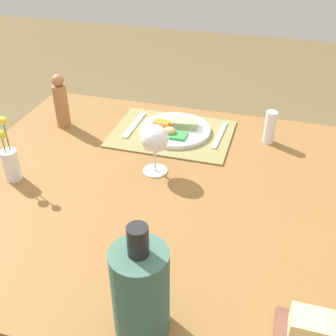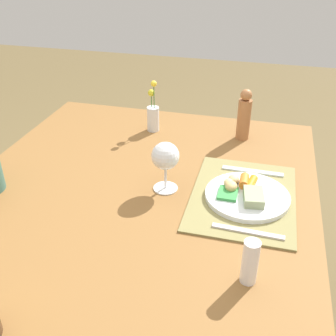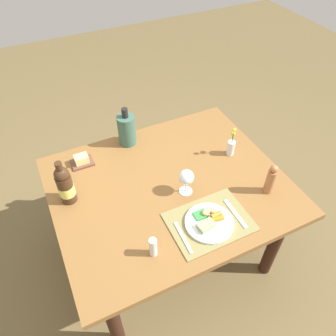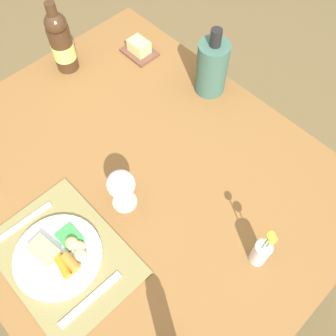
{
  "view_description": "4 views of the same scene",
  "coord_description": "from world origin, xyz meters",
  "px_view_note": "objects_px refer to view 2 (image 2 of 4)",
  "views": [
    {
      "loc": [
        -0.28,
        0.94,
        1.44
      ],
      "look_at": [
        0.02,
        -0.07,
        0.73
      ],
      "focal_mm": 45.4,
      "sensor_mm": 36.0,
      "label": 1
    },
    {
      "loc": [
        -0.94,
        -0.35,
        1.39
      ],
      "look_at": [
        0.06,
        -0.09,
        0.78
      ],
      "focal_mm": 42.94,
      "sensor_mm": 36.0,
      "label": 2
    },
    {
      "loc": [
        -0.54,
        -1.11,
        2.07
      ],
      "look_at": [
        0.01,
        0.05,
        0.79
      ],
      "focal_mm": 34.58,
      "sensor_mm": 36.0,
      "label": 3
    },
    {
      "loc": [
        0.51,
        -0.33,
        1.73
      ],
      "look_at": [
        0.1,
        0.06,
        0.78
      ],
      "focal_mm": 39.62,
      "sensor_mm": 36.0,
      "label": 4
    }
  ],
  "objects_px": {
    "flower_vase": "(153,115)",
    "pepper_mill": "(244,116)",
    "knife": "(253,171)",
    "dinner_plate": "(246,194)",
    "fork": "(248,231)",
    "salt_shaker": "(250,262)",
    "dining_table": "(135,221)",
    "wine_glass": "(165,157)"
  },
  "relations": [
    {
      "from": "dinner_plate",
      "to": "pepper_mill",
      "type": "bearing_deg",
      "value": 6.98
    },
    {
      "from": "flower_vase",
      "to": "dinner_plate",
      "type": "bearing_deg",
      "value": -134.26
    },
    {
      "from": "flower_vase",
      "to": "pepper_mill",
      "type": "distance_m",
      "value": 0.35
    },
    {
      "from": "wine_glass",
      "to": "salt_shaker",
      "type": "bearing_deg",
      "value": -138.8
    },
    {
      "from": "dining_table",
      "to": "flower_vase",
      "type": "xyz_separation_m",
      "value": [
        0.45,
        0.07,
        0.16
      ]
    },
    {
      "from": "dinner_plate",
      "to": "fork",
      "type": "relative_size",
      "value": 1.31
    },
    {
      "from": "flower_vase",
      "to": "pepper_mill",
      "type": "height_order",
      "value": "flower_vase"
    },
    {
      "from": "dining_table",
      "to": "salt_shaker",
      "type": "xyz_separation_m",
      "value": [
        -0.26,
        -0.36,
        0.16
      ]
    },
    {
      "from": "dining_table",
      "to": "knife",
      "type": "xyz_separation_m",
      "value": [
        0.22,
        -0.34,
        0.11
      ]
    },
    {
      "from": "flower_vase",
      "to": "fork",
      "type": "bearing_deg",
      "value": -142.56
    },
    {
      "from": "dinner_plate",
      "to": "salt_shaker",
      "type": "height_order",
      "value": "salt_shaker"
    },
    {
      "from": "fork",
      "to": "flower_vase",
      "type": "bearing_deg",
      "value": 39.69
    },
    {
      "from": "knife",
      "to": "dining_table",
      "type": "bearing_deg",
      "value": 123.73
    },
    {
      "from": "pepper_mill",
      "to": "wine_glass",
      "type": "distance_m",
      "value": 0.45
    },
    {
      "from": "knife",
      "to": "pepper_mill",
      "type": "height_order",
      "value": "pepper_mill"
    },
    {
      "from": "knife",
      "to": "wine_glass",
      "type": "xyz_separation_m",
      "value": [
        -0.16,
        0.25,
        0.1
      ]
    },
    {
      "from": "salt_shaker",
      "to": "knife",
      "type": "bearing_deg",
      "value": 2.96
    },
    {
      "from": "knife",
      "to": "pepper_mill",
      "type": "relative_size",
      "value": 1.01
    },
    {
      "from": "fork",
      "to": "wine_glass",
      "type": "height_order",
      "value": "wine_glass"
    },
    {
      "from": "dinner_plate",
      "to": "knife",
      "type": "xyz_separation_m",
      "value": [
        0.15,
        -0.01,
        -0.01
      ]
    },
    {
      "from": "dining_table",
      "to": "knife",
      "type": "distance_m",
      "value": 0.42
    },
    {
      "from": "dining_table",
      "to": "dinner_plate",
      "type": "xyz_separation_m",
      "value": [
        0.07,
        -0.33,
        0.12
      ]
    },
    {
      "from": "knife",
      "to": "pepper_mill",
      "type": "xyz_separation_m",
      "value": [
        0.25,
        0.06,
        0.08
      ]
    },
    {
      "from": "pepper_mill",
      "to": "wine_glass",
      "type": "xyz_separation_m",
      "value": [
        -0.41,
        0.19,
        0.02
      ]
    },
    {
      "from": "knife",
      "to": "pepper_mill",
      "type": "bearing_deg",
      "value": 13.9
    },
    {
      "from": "fork",
      "to": "pepper_mill",
      "type": "xyz_separation_m",
      "value": [
        0.56,
        0.07,
        0.08
      ]
    },
    {
      "from": "knife",
      "to": "wine_glass",
      "type": "height_order",
      "value": "wine_glass"
    },
    {
      "from": "pepper_mill",
      "to": "fork",
      "type": "bearing_deg",
      "value": -172.94
    },
    {
      "from": "dinner_plate",
      "to": "salt_shaker",
      "type": "distance_m",
      "value": 0.33
    },
    {
      "from": "flower_vase",
      "to": "salt_shaker",
      "type": "distance_m",
      "value": 0.83
    },
    {
      "from": "dining_table",
      "to": "flower_vase",
      "type": "relative_size",
      "value": 6.34
    },
    {
      "from": "dinner_plate",
      "to": "fork",
      "type": "xyz_separation_m",
      "value": [
        -0.16,
        -0.02,
        -0.01
      ]
    },
    {
      "from": "dining_table",
      "to": "pepper_mill",
      "type": "xyz_separation_m",
      "value": [
        0.47,
        -0.28,
        0.19
      ]
    },
    {
      "from": "dinner_plate",
      "to": "knife",
      "type": "distance_m",
      "value": 0.15
    },
    {
      "from": "pepper_mill",
      "to": "salt_shaker",
      "type": "distance_m",
      "value": 0.73
    },
    {
      "from": "dining_table",
      "to": "flower_vase",
      "type": "bearing_deg",
      "value": 8.93
    },
    {
      "from": "dining_table",
      "to": "pepper_mill",
      "type": "bearing_deg",
      "value": -30.56
    },
    {
      "from": "dinner_plate",
      "to": "fork",
      "type": "bearing_deg",
      "value": -172.75
    },
    {
      "from": "flower_vase",
      "to": "pepper_mill",
      "type": "xyz_separation_m",
      "value": [
        0.02,
        -0.35,
        0.03
      ]
    },
    {
      "from": "flower_vase",
      "to": "salt_shaker",
      "type": "xyz_separation_m",
      "value": [
        -0.71,
        -0.43,
        -0.01
      ]
    },
    {
      "from": "flower_vase",
      "to": "pepper_mill",
      "type": "relative_size",
      "value": 1.05
    },
    {
      "from": "flower_vase",
      "to": "wine_glass",
      "type": "relative_size",
      "value": 1.3
    }
  ]
}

